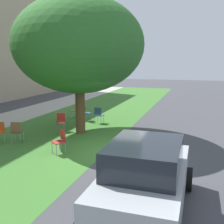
{
  "coord_description": "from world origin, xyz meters",
  "views": [
    {
      "loc": [
        -9.4,
        -2.95,
        3.31
      ],
      "look_at": [
        2.79,
        0.96,
        0.9
      ],
      "focal_mm": 43.62,
      "sensor_mm": 36.0,
      "label": 1
    }
  ],
  "objects_px": {
    "chair_2": "(99,114)",
    "street_tree": "(79,45)",
    "chair_3": "(75,109)",
    "chair_1": "(17,130)",
    "chair_5": "(86,112)",
    "chair_4": "(61,121)",
    "chair_6": "(60,140)",
    "parked_car": "(145,178)"
  },
  "relations": [
    {
      "from": "chair_4",
      "to": "parked_car",
      "type": "distance_m",
      "value": 7.79
    },
    {
      "from": "street_tree",
      "to": "parked_car",
      "type": "distance_m",
      "value": 7.89
    },
    {
      "from": "chair_2",
      "to": "chair_3",
      "type": "relative_size",
      "value": 1.0
    },
    {
      "from": "chair_2",
      "to": "street_tree",
      "type": "bearing_deg",
      "value": 175.27
    },
    {
      "from": "street_tree",
      "to": "chair_1",
      "type": "distance_m",
      "value": 4.54
    },
    {
      "from": "chair_4",
      "to": "parked_car",
      "type": "xyz_separation_m",
      "value": [
        -5.81,
        -5.18,
        0.32
      ]
    },
    {
      "from": "street_tree",
      "to": "chair_6",
      "type": "height_order",
      "value": "street_tree"
    },
    {
      "from": "chair_2",
      "to": "chair_3",
      "type": "height_order",
      "value": "same"
    },
    {
      "from": "chair_6",
      "to": "street_tree",
      "type": "bearing_deg",
      "value": 10.19
    },
    {
      "from": "chair_3",
      "to": "chair_2",
      "type": "bearing_deg",
      "value": -117.89
    },
    {
      "from": "street_tree",
      "to": "chair_2",
      "type": "distance_m",
      "value": 4.01
    },
    {
      "from": "street_tree",
      "to": "chair_5",
      "type": "height_order",
      "value": "street_tree"
    },
    {
      "from": "chair_1",
      "to": "chair_3",
      "type": "height_order",
      "value": "same"
    },
    {
      "from": "street_tree",
      "to": "chair_3",
      "type": "relative_size",
      "value": 6.99
    },
    {
      "from": "chair_2",
      "to": "chair_6",
      "type": "bearing_deg",
      "value": -175.77
    },
    {
      "from": "chair_1",
      "to": "chair_5",
      "type": "distance_m",
      "value": 4.76
    },
    {
      "from": "street_tree",
      "to": "chair_5",
      "type": "xyz_separation_m",
      "value": [
        2.35,
        0.75,
        -3.48
      ]
    },
    {
      "from": "chair_1",
      "to": "chair_2",
      "type": "relative_size",
      "value": 1.0
    },
    {
      "from": "chair_4",
      "to": "chair_5",
      "type": "xyz_separation_m",
      "value": [
        2.43,
        -0.24,
        0.0
      ]
    },
    {
      "from": "chair_3",
      "to": "parked_car",
      "type": "relative_size",
      "value": 0.24
    },
    {
      "from": "chair_3",
      "to": "street_tree",
      "type": "bearing_deg",
      "value": -150.47
    },
    {
      "from": "chair_2",
      "to": "chair_6",
      "type": "xyz_separation_m",
      "value": [
        -4.92,
        -0.36,
        0.0
      ]
    },
    {
      "from": "chair_1",
      "to": "chair_3",
      "type": "relative_size",
      "value": 1.0
    },
    {
      "from": "chair_1",
      "to": "parked_car",
      "type": "relative_size",
      "value": 0.24
    },
    {
      "from": "chair_3",
      "to": "chair_4",
      "type": "height_order",
      "value": "same"
    },
    {
      "from": "street_tree",
      "to": "chair_1",
      "type": "xyz_separation_m",
      "value": [
        -2.29,
        1.8,
        -3.48
      ]
    },
    {
      "from": "chair_2",
      "to": "parked_car",
      "type": "relative_size",
      "value": 0.24
    },
    {
      "from": "street_tree",
      "to": "chair_2",
      "type": "bearing_deg",
      "value": -4.73
    },
    {
      "from": "street_tree",
      "to": "parked_car",
      "type": "bearing_deg",
      "value": -144.58
    },
    {
      "from": "chair_1",
      "to": "chair_5",
      "type": "relative_size",
      "value": 1.0
    },
    {
      "from": "chair_1",
      "to": "chair_2",
      "type": "height_order",
      "value": "same"
    },
    {
      "from": "chair_1",
      "to": "chair_5",
      "type": "height_order",
      "value": "same"
    },
    {
      "from": "chair_6",
      "to": "parked_car",
      "type": "relative_size",
      "value": 0.24
    },
    {
      "from": "street_tree",
      "to": "chair_6",
      "type": "xyz_separation_m",
      "value": [
        -2.94,
        -0.53,
        -3.48
      ]
    },
    {
      "from": "street_tree",
      "to": "chair_5",
      "type": "bearing_deg",
      "value": 17.67
    },
    {
      "from": "chair_5",
      "to": "chair_4",
      "type": "bearing_deg",
      "value": 174.39
    },
    {
      "from": "chair_2",
      "to": "chair_5",
      "type": "xyz_separation_m",
      "value": [
        0.37,
        0.91,
        0.0
      ]
    },
    {
      "from": "parked_car",
      "to": "chair_4",
      "type": "bearing_deg",
      "value": 41.72
    },
    {
      "from": "chair_5",
      "to": "parked_car",
      "type": "xyz_separation_m",
      "value": [
        -8.24,
        -4.94,
        0.32
      ]
    },
    {
      "from": "chair_3",
      "to": "parked_car",
      "type": "bearing_deg",
      "value": -146.46
    },
    {
      "from": "chair_5",
      "to": "chair_6",
      "type": "xyz_separation_m",
      "value": [
        -5.29,
        -1.28,
        0.0
      ]
    },
    {
      "from": "parked_car",
      "to": "chair_6",
      "type": "bearing_deg",
      "value": 51.08
    }
  ]
}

